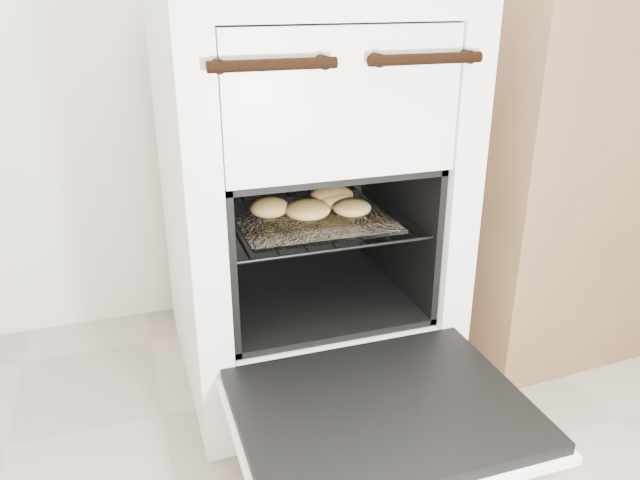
% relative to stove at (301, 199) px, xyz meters
% --- Properties ---
extents(stove, '(0.61, 0.67, 0.93)m').
position_rel_stove_xyz_m(stove, '(0.00, 0.00, 0.00)').
color(stove, white).
rests_on(stove, ground).
extents(oven_door, '(0.55, 0.42, 0.04)m').
position_rel_stove_xyz_m(oven_door, '(0.00, -0.51, -0.25)').
color(oven_door, black).
rests_on(oven_door, stove).
extents(oven_rack, '(0.44, 0.42, 0.01)m').
position_rel_stove_xyz_m(oven_rack, '(0.00, -0.07, -0.02)').
color(oven_rack, black).
rests_on(oven_rack, stove).
extents(foil_sheet, '(0.34, 0.30, 0.01)m').
position_rel_stove_xyz_m(foil_sheet, '(0.00, -0.09, -0.02)').
color(foil_sheet, white).
rests_on(foil_sheet, oven_rack).
extents(baked_rolls, '(0.31, 0.22, 0.04)m').
position_rel_stove_xyz_m(baked_rolls, '(0.03, -0.05, 0.01)').
color(baked_rolls, '#DEAF59').
rests_on(baked_rolls, foil_sheet).
extents(counter, '(1.01, 0.70, 0.97)m').
position_rel_stove_xyz_m(counter, '(0.89, 0.05, 0.03)').
color(counter, brown).
rests_on(counter, ground).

